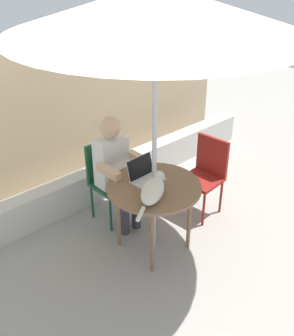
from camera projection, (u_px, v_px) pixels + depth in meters
ground_plane at (153, 246)px, 4.23m from camera, size 14.00×14.00×0.00m
fence_back at (50, 115)px, 5.01m from camera, size 5.89×0.08×1.78m
planter_wall_low at (89, 186)px, 4.86m from camera, size 5.31×0.20×0.40m
patio_table at (154, 192)px, 3.89m from camera, size 0.91×0.91×0.75m
patio_umbrella at (156, 9)px, 3.07m from camera, size 2.41×2.41×2.52m
chair_occupied at (107, 175)px, 4.45m from camera, size 0.40×0.40×0.90m
chair_empty at (206, 170)px, 4.53m from camera, size 0.44×0.44×0.90m
person_seated at (116, 167)px, 4.26m from camera, size 0.48×0.48×1.24m
laptop at (144, 173)px, 3.93m from camera, size 0.31×0.26×0.21m
cat at (153, 190)px, 3.64m from camera, size 0.59×0.38×0.17m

